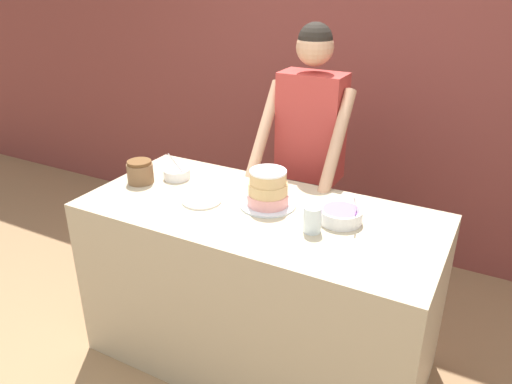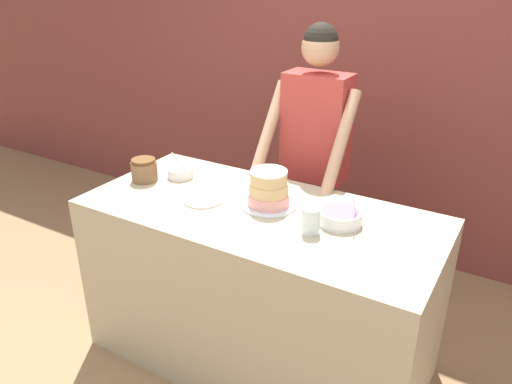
# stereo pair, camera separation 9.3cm
# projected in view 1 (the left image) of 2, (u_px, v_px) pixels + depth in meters

# --- Properties ---
(wall_back) EXTENTS (10.00, 0.05, 2.60)m
(wall_back) POSITION_uv_depth(u_px,v_px,m) (359.00, 80.00, 3.55)
(wall_back) COLOR brown
(wall_back) RESTS_ON ground_plane
(counter) EXTENTS (1.80, 0.84, 0.94)m
(counter) POSITION_uv_depth(u_px,v_px,m) (258.00, 288.00, 2.68)
(counter) COLOR tan
(counter) RESTS_ON ground_plane
(person_baker) EXTENTS (0.52, 0.48, 1.77)m
(person_baker) POSITION_uv_depth(u_px,v_px,m) (310.00, 141.00, 2.99)
(person_baker) COLOR #2D2D38
(person_baker) RESTS_ON ground_plane
(cake) EXTENTS (0.28, 0.28, 0.19)m
(cake) POSITION_uv_depth(u_px,v_px,m) (268.00, 190.00, 2.49)
(cake) COLOR silver
(cake) RESTS_ON counter
(frosting_bowl_pink) EXTENTS (0.15, 0.15, 0.17)m
(frosting_bowl_pink) POSITION_uv_depth(u_px,v_px,m) (177.00, 173.00, 2.84)
(frosting_bowl_pink) COLOR white
(frosting_bowl_pink) RESTS_ON counter
(frosting_bowl_purple) EXTENTS (0.20, 0.20, 0.17)m
(frosting_bowl_purple) POSITION_uv_depth(u_px,v_px,m) (341.00, 215.00, 2.35)
(frosting_bowl_purple) COLOR white
(frosting_bowl_purple) RESTS_ON counter
(drinking_glass) EXTENTS (0.08, 0.08, 0.12)m
(drinking_glass) POSITION_uv_depth(u_px,v_px,m) (312.00, 219.00, 2.26)
(drinking_glass) COLOR silver
(drinking_glass) RESTS_ON counter
(ceramic_plate) EXTENTS (0.20, 0.20, 0.01)m
(ceramic_plate) POSITION_uv_depth(u_px,v_px,m) (202.00, 201.00, 2.56)
(ceramic_plate) COLOR white
(ceramic_plate) RESTS_ON counter
(stoneware_jar) EXTENTS (0.14, 0.14, 0.13)m
(stoneware_jar) POSITION_uv_depth(u_px,v_px,m) (140.00, 172.00, 2.77)
(stoneware_jar) COLOR brown
(stoneware_jar) RESTS_ON counter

